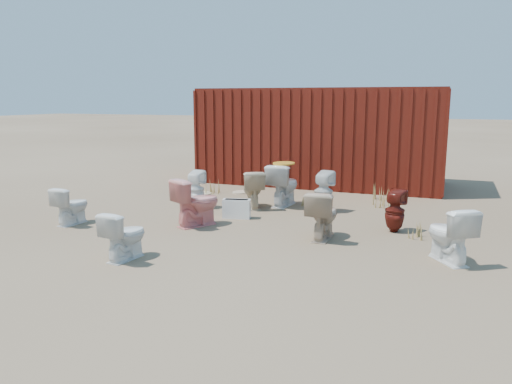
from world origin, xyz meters
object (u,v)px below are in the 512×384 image
(toilet_front_a, at_px, (71,206))
(toilet_front_pink, at_px, (197,202))
(toilet_front_c, at_px, (125,235))
(toilet_front_e, at_px, (449,234))
(toilet_back_a, at_px, (196,190))
(loose_tank, at_px, (237,209))
(toilet_front_maroon, at_px, (395,211))
(shipping_container, at_px, (322,136))
(toilet_back_yellowlid, at_px, (284,185))
(toilet_back_beige_right, at_px, (323,215))
(toilet_back_e, at_px, (324,192))
(toilet_back_beige_left, at_px, (253,189))

(toilet_front_a, height_order, toilet_front_pink, toilet_front_pink)
(toilet_front_c, bearing_deg, toilet_front_e, -152.69)
(toilet_front_pink, distance_m, toilet_back_a, 1.39)
(toilet_front_e, distance_m, loose_tank, 3.83)
(toilet_front_c, distance_m, toilet_front_maroon, 4.28)
(shipping_container, distance_m, toilet_front_c, 7.24)
(toilet_back_yellowlid, relative_size, loose_tank, 1.71)
(shipping_container, height_order, toilet_back_a, shipping_container)
(toilet_front_a, relative_size, toilet_back_beige_right, 0.86)
(toilet_front_pink, bearing_deg, toilet_back_e, -105.04)
(toilet_back_beige_right, height_order, loose_tank, toilet_back_beige_right)
(toilet_front_c, bearing_deg, toilet_back_e, -108.21)
(toilet_back_a, relative_size, toilet_back_beige_right, 0.99)
(toilet_back_a, bearing_deg, loose_tank, 154.68)
(toilet_front_maroon, relative_size, toilet_back_beige_right, 0.92)
(toilet_front_e, distance_m, toilet_back_yellowlid, 4.09)
(toilet_front_pink, bearing_deg, toilet_back_yellowlid, -83.44)
(shipping_container, height_order, toilet_back_beige_right, shipping_container)
(toilet_back_beige_right, relative_size, toilet_back_yellowlid, 0.89)
(toilet_front_pink, relative_size, toilet_back_beige_left, 1.09)
(toilet_back_a, bearing_deg, shipping_container, -113.31)
(toilet_back_beige_left, relative_size, toilet_back_e, 0.95)
(shipping_container, bearing_deg, toilet_front_pink, -99.59)
(toilet_front_maroon, relative_size, toilet_back_a, 0.93)
(toilet_back_yellowlid, distance_m, toilet_back_e, 0.94)
(toilet_front_c, distance_m, toilet_back_e, 4.21)
(shipping_container, xyz_separation_m, toilet_front_e, (3.17, -5.64, -0.82))
(toilet_front_pink, height_order, toilet_back_beige_left, toilet_front_pink)
(shipping_container, xyz_separation_m, toilet_back_e, (0.89, -3.33, -0.80))
(toilet_front_c, xyz_separation_m, loose_tank, (0.45, 2.72, -0.16))
(toilet_back_beige_left, height_order, loose_tank, toilet_back_beige_left)
(toilet_front_maroon, distance_m, toilet_back_yellowlid, 2.66)
(toilet_back_yellowlid, xyz_separation_m, loose_tank, (-0.45, -1.35, -0.25))
(toilet_front_a, bearing_deg, toilet_front_pink, -156.54)
(toilet_back_a, xyz_separation_m, toilet_back_e, (2.44, 0.61, 0.02))
(toilet_front_a, height_order, toilet_back_a, toilet_back_a)
(toilet_front_pink, bearing_deg, toilet_back_beige_left, -73.09)
(toilet_front_pink, distance_m, toilet_back_e, 2.54)
(toilet_front_a, relative_size, toilet_front_maroon, 0.94)
(toilet_front_pink, height_order, toilet_back_beige_right, toilet_front_pink)
(shipping_container, bearing_deg, loose_tank, -95.88)
(toilet_front_pink, bearing_deg, loose_tank, -90.20)
(shipping_container, height_order, toilet_back_yellowlid, shipping_container)
(toilet_back_e, xyz_separation_m, loose_tank, (-1.35, -1.08, -0.22))
(toilet_front_maroon, xyz_separation_m, toilet_back_yellowlid, (-2.33, 1.28, 0.08))
(toilet_front_pink, xyz_separation_m, toilet_back_e, (1.76, 1.83, -0.02))
(toilet_front_maroon, height_order, toilet_back_a, toilet_back_a)
(toilet_front_c, bearing_deg, toilet_back_beige_right, -131.50)
(toilet_front_e, relative_size, toilet_back_e, 0.96)
(toilet_back_a, xyz_separation_m, toilet_back_beige_left, (1.03, 0.46, 0.00))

